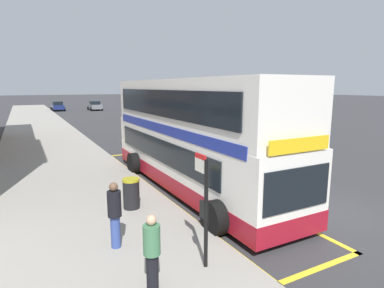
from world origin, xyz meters
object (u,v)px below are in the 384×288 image
object	(u,v)px
parked_car_grey_kerbside	(95,106)
parked_car_silver_distant	(135,112)
bus_stop_sign	(204,201)
pedestrian_further_back	(115,213)
litter_bin	(131,193)
double_decker_bus	(191,138)
pedestrian_waiting_near_sign	(152,250)
parked_car_navy_far	(58,106)

from	to	relation	value
parked_car_grey_kerbside	parked_car_silver_distant	xyz separation A→B (m)	(1.88, -16.63, 0.00)
bus_stop_sign	parked_car_grey_kerbside	bearing A→B (deg)	81.24
pedestrian_further_back	litter_bin	distance (m)	2.64
double_decker_bus	pedestrian_further_back	distance (m)	5.65
double_decker_bus	bus_stop_sign	distance (m)	6.06
pedestrian_waiting_near_sign	pedestrian_further_back	distance (m)	2.03
double_decker_bus	litter_bin	distance (m)	3.57
pedestrian_waiting_near_sign	litter_bin	distance (m)	4.48
parked_car_navy_far	litter_bin	world-z (taller)	parked_car_navy_far
parked_car_silver_distant	parked_car_grey_kerbside	bearing A→B (deg)	-85.97
bus_stop_sign	pedestrian_further_back	bearing A→B (deg)	131.79
bus_stop_sign	parked_car_grey_kerbside	xyz separation A→B (m)	(7.90, 51.23, -0.85)
parked_car_grey_kerbside	litter_bin	xyz separation A→B (m)	(-8.30, -47.15, -0.15)
parked_car_silver_distant	pedestrian_further_back	distance (m)	34.77
double_decker_bus	parked_car_silver_distant	bearing A→B (deg)	76.09
bus_stop_sign	pedestrian_waiting_near_sign	size ratio (longest dim) A/B	1.62
double_decker_bus	parked_car_grey_kerbside	size ratio (longest dim) A/B	2.73
parked_car_grey_kerbside	pedestrian_waiting_near_sign	distance (m)	52.34
parked_car_navy_far	pedestrian_waiting_near_sign	distance (m)	53.42
pedestrian_further_back	pedestrian_waiting_near_sign	bearing A→B (deg)	-84.37
parked_car_navy_far	pedestrian_waiting_near_sign	size ratio (longest dim) A/B	2.68
bus_stop_sign	parked_car_navy_far	world-z (taller)	bus_stop_sign
double_decker_bus	pedestrian_further_back	xyz separation A→B (m)	(-4.11, -3.75, -1.01)
parked_car_navy_far	pedestrian_further_back	xyz separation A→B (m)	(-3.61, -51.29, 0.26)
parked_car_silver_distant	pedestrian_waiting_near_sign	distance (m)	36.62
bus_stop_sign	pedestrian_waiting_near_sign	world-z (taller)	bus_stop_sign
double_decker_bus	parked_car_grey_kerbside	xyz separation A→B (m)	(5.33, 45.75, -1.27)
bus_stop_sign	litter_bin	xyz separation A→B (m)	(-0.40, 4.08, -1.00)
parked_car_navy_far	pedestrian_further_back	distance (m)	51.42
double_decker_bus	parked_car_silver_distant	xyz separation A→B (m)	(7.21, 29.12, -1.27)
parked_car_navy_far	bus_stop_sign	bearing A→B (deg)	88.14
pedestrian_waiting_near_sign	parked_car_grey_kerbside	bearing A→B (deg)	79.83
litter_bin	parked_car_navy_far	bearing A→B (deg)	87.12
pedestrian_waiting_near_sign	bus_stop_sign	bearing A→B (deg)	12.13
double_decker_bus	parked_car_navy_far	size ratio (longest dim) A/B	2.73
parked_car_grey_kerbside	pedestrian_further_back	xyz separation A→B (m)	(-9.44, -49.49, 0.26)
parked_car_grey_kerbside	pedestrian_waiting_near_sign	size ratio (longest dim) A/B	2.68
parked_car_grey_kerbside	parked_car_navy_far	distance (m)	6.10
bus_stop_sign	parked_car_navy_far	size ratio (longest dim) A/B	0.60
bus_stop_sign	litter_bin	size ratio (longest dim) A/B	2.51
parked_car_navy_far	parked_car_grey_kerbside	bearing A→B (deg)	163.25
double_decker_bus	pedestrian_waiting_near_sign	bearing A→B (deg)	-124.15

